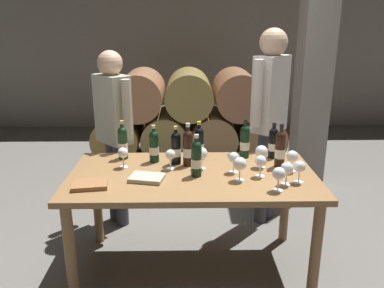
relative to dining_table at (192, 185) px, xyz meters
name	(u,v)px	position (x,y,z in m)	size (l,w,h in m)	color
ground_plane	(192,268)	(0.00, 0.00, -0.67)	(14.00, 14.00, 0.00)	#66635E
cellar_back_wall	(188,43)	(0.00, 4.20, 0.73)	(10.00, 0.24, 2.80)	gray
barrel_stack	(189,117)	(0.00, 2.60, -0.13)	(2.49, 0.90, 1.15)	olive
stone_pillar	(314,67)	(1.30, 1.60, 0.63)	(0.32, 0.32, 2.60)	gray
dining_table	(192,185)	(0.00, 0.00, 0.00)	(1.70, 0.90, 0.76)	olive
wine_bottle_0	(245,141)	(0.41, 0.33, 0.22)	(0.07, 0.07, 0.30)	black
wine_bottle_1	(123,142)	(-0.52, 0.32, 0.22)	(0.07, 0.07, 0.30)	#19381E
wine_bottle_2	(188,148)	(-0.03, 0.16, 0.23)	(0.07, 0.07, 0.32)	black
wine_bottle_3	(176,148)	(-0.12, 0.19, 0.22)	(0.07, 0.07, 0.29)	black
wine_bottle_4	(273,142)	(0.62, 0.32, 0.21)	(0.07, 0.07, 0.27)	black
wine_bottle_5	(196,158)	(0.03, -0.04, 0.22)	(0.07, 0.07, 0.29)	black
wine_bottle_6	(154,146)	(-0.28, 0.24, 0.21)	(0.07, 0.07, 0.28)	black
wine_bottle_7	(280,149)	(0.63, 0.12, 0.23)	(0.07, 0.07, 0.32)	black
wine_bottle_8	(199,143)	(0.05, 0.29, 0.22)	(0.07, 0.07, 0.30)	black
wine_glass_0	(292,157)	(0.69, 0.02, 0.20)	(0.08, 0.08, 0.15)	white
wine_glass_1	(287,169)	(0.60, -0.21, 0.20)	(0.08, 0.08, 0.15)	white
wine_glass_2	(261,162)	(0.46, -0.07, 0.20)	(0.08, 0.08, 0.15)	white
wine_glass_3	(123,154)	(-0.49, 0.12, 0.20)	(0.07, 0.07, 0.15)	white
wine_glass_4	(201,154)	(0.06, 0.08, 0.20)	(0.09, 0.09, 0.16)	white
wine_glass_5	(279,174)	(0.53, -0.30, 0.20)	(0.08, 0.08, 0.15)	white
wine_glass_6	(240,164)	(0.31, -0.13, 0.20)	(0.09, 0.09, 0.16)	white
wine_glass_7	(262,152)	(0.49, 0.11, 0.21)	(0.09, 0.09, 0.16)	white
wine_glass_8	(234,158)	(0.28, 0.01, 0.20)	(0.07, 0.07, 0.15)	white
wine_glass_9	(170,155)	(-0.15, 0.08, 0.19)	(0.07, 0.07, 0.15)	white
wine_glass_10	(300,167)	(0.69, -0.17, 0.20)	(0.08, 0.08, 0.15)	white
tasting_notebook	(90,185)	(-0.66, -0.22, 0.11)	(0.22, 0.16, 0.03)	#936038
leather_ledger	(147,178)	(-0.30, -0.11, 0.11)	(0.22, 0.16, 0.03)	#B2A893
sommelier_presenting	(270,109)	(0.67, 0.75, 0.37)	(0.36, 0.39, 1.72)	#383842
taster_seated_left	(114,125)	(-0.66, 0.72, 0.25)	(0.36, 0.39, 1.54)	#383842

